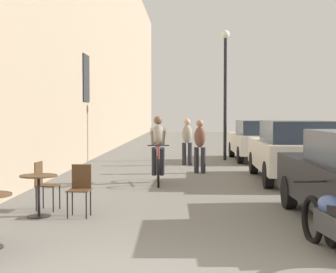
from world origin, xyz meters
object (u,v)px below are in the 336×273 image
at_px(cafe_chair_mid_toward_street, 44,182).
at_px(parked_car_third, 257,140).
at_px(cyclist_on_bicycle, 158,152).
at_px(cafe_chair_mid_toward_wall, 80,186).
at_px(parked_motorcycle, 334,224).
at_px(pedestrian_near, 200,143).
at_px(pedestrian_mid, 187,139).
at_px(cafe_table_mid, 39,187).
at_px(parked_car_second, 293,150).
at_px(street_lamp, 225,78).

distance_m(cafe_chair_mid_toward_street, parked_car_third, 11.55).
bearing_deg(cyclist_on_bicycle, parked_car_third, 62.68).
distance_m(cafe_chair_mid_toward_wall, parked_motorcycle, 4.39).
bearing_deg(cafe_chair_mid_toward_street, cafe_chair_mid_toward_wall, -34.49).
bearing_deg(cafe_chair_mid_toward_street, parked_motorcycle, -33.18).
relative_size(cyclist_on_bicycle, pedestrian_near, 1.11).
xyz_separation_m(cafe_chair_mid_toward_wall, pedestrian_mid, (1.84, 8.90, 0.38)).
height_order(cafe_table_mid, parked_car_third, parked_car_third).
height_order(cyclist_on_bicycle, pedestrian_near, cyclist_on_bicycle).
bearing_deg(parked_car_second, cafe_chair_mid_toward_street, -141.41).
height_order(cafe_chair_mid_toward_wall, parked_car_second, parked_car_second).
xyz_separation_m(cafe_table_mid, parked_car_second, (5.32, 4.92, 0.30)).
bearing_deg(cafe_table_mid, cafe_chair_mid_toward_wall, 6.18).
xyz_separation_m(cafe_chair_mid_toward_street, street_lamp, (4.05, 10.40, 2.59)).
bearing_deg(cafe_chair_mid_toward_wall, parked_motorcycle, -32.90).
height_order(cafe_chair_mid_toward_wall, parked_motorcycle, cafe_chair_mid_toward_wall).
bearing_deg(parked_car_second, pedestrian_mid, 124.46).
distance_m(cafe_chair_mid_toward_wall, parked_car_third, 11.71).
bearing_deg(street_lamp, parked_car_third, -5.63).
height_order(parked_car_third, parked_motorcycle, parked_car_third).
xyz_separation_m(pedestrian_mid, parked_car_second, (2.78, -4.05, -0.07)).
bearing_deg(cyclist_on_bicycle, pedestrian_mid, 81.03).
bearing_deg(cafe_chair_mid_toward_wall, parked_car_second, 46.34).
relative_size(cafe_table_mid, pedestrian_near, 0.45).
height_order(street_lamp, parked_car_second, street_lamp).
height_order(cafe_table_mid, pedestrian_near, pedestrian_near).
bearing_deg(cafe_chair_mid_toward_street, parked_car_third, 62.89).
distance_m(cafe_table_mid, street_lamp, 11.99).
distance_m(pedestrian_near, parked_car_second, 2.94).
relative_size(pedestrian_mid, parked_motorcycle, 0.75).
bearing_deg(street_lamp, cafe_table_mid, -109.86).
height_order(cyclist_on_bicycle, parked_car_second, cyclist_on_bicycle).
relative_size(cafe_chair_mid_toward_wall, street_lamp, 0.18).
distance_m(cafe_chair_mid_toward_wall, pedestrian_near, 6.90).
relative_size(cafe_table_mid, cafe_chair_mid_toward_street, 0.81).
relative_size(pedestrian_near, street_lamp, 0.32).
bearing_deg(cafe_chair_mid_toward_street, pedestrian_mid, 72.63).
relative_size(cafe_table_mid, street_lamp, 0.15).
height_order(parked_car_second, parked_car_third, parked_car_second).
xyz_separation_m(cyclist_on_bicycle, street_lamp, (2.16, 6.66, 2.30)).
bearing_deg(parked_car_third, parked_car_second, -88.70).
xyz_separation_m(cafe_chair_mid_toward_wall, parked_motorcycle, (3.68, -2.38, -0.11)).
height_order(cafe_chair_mid_toward_street, parked_motorcycle, cafe_chair_mid_toward_street).
bearing_deg(cafe_chair_mid_toward_street, pedestrian_near, 63.44).
bearing_deg(pedestrian_mid, street_lamp, 54.82).
distance_m(cafe_chair_mid_toward_wall, street_lamp, 11.70).
height_order(cyclist_on_bicycle, pedestrian_mid, cyclist_on_bicycle).
xyz_separation_m(pedestrian_near, parked_car_second, (2.40, -1.69, -0.07)).
distance_m(street_lamp, parked_car_third, 2.62).
bearing_deg(pedestrian_mid, parked_car_second, -55.54).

